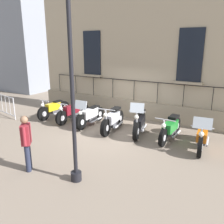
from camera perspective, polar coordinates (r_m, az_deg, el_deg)
The scene contains 13 objects.
ground_plane at distance 9.74m, azimuth -0.19°, elevation -4.62°, with size 60.00×60.00×0.00m, color gray.
building_facade at distance 11.37m, azimuth 6.37°, elevation 13.41°, with size 0.82×10.89×6.11m.
motorcycle_yellow at distance 11.80m, azimuth -13.74°, elevation 0.73°, with size 2.00×0.57×0.95m.
motorcycle_maroon at distance 11.06m, azimuth -9.32°, elevation 0.10°, with size 2.17×0.55×0.95m.
motorcycle_white at distance 10.41m, azimuth -5.29°, elevation -0.84°, with size 2.06×0.68×1.22m.
motorcycle_silver at distance 9.68m, azimuth 0.16°, elevation -2.01°, with size 2.04×0.69×1.05m.
motorcycle_black at distance 9.36m, azimuth 6.61°, elevation -2.77°, with size 1.98×0.73×1.40m.
motorcycle_green at distance 9.04m, azimuth 13.80°, elevation -3.86°, with size 2.13×0.73×0.96m.
motorcycle_orange at distance 8.61m, azimuth 20.78°, elevation -5.48°, with size 2.14×0.69×1.29m.
lamppost at distance 5.60m, azimuth -9.71°, elevation 9.89°, with size 0.35×0.35×4.86m.
crowd_barrier at distance 12.88m, azimuth -24.44°, elevation 1.68°, with size 0.47×2.08×1.05m.
pedestrian_walking at distance 6.94m, azimuth -19.79°, elevation -6.42°, with size 0.43×0.40×1.60m.
distant_building at distance 20.88m, azimuth -19.80°, elevation 23.91°, with size 5.12×4.70×13.25m.
Camera 1 is at (7.87, 4.61, 3.42)m, focal length 38.22 mm.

